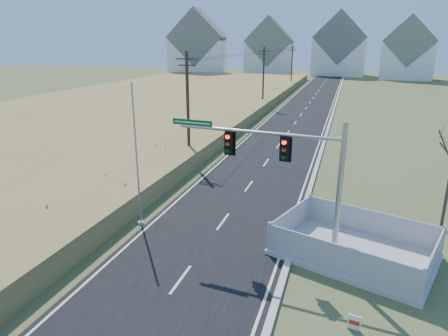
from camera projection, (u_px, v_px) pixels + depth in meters
ground at (198, 257)px, 18.78m from camera, size 260.00×260.00×0.00m
road at (309, 105)px, 64.27m from camera, size 8.00×180.00×0.06m
curb at (335, 105)px, 63.07m from camera, size 0.30×180.00×0.18m
reed_marsh at (145, 103)px, 61.79m from camera, size 38.00×110.00×1.30m
utility_pole_near at (188, 105)px, 32.86m from camera, size 1.80×0.26×9.00m
utility_pole_mid at (263, 77)px, 60.16m from camera, size 1.80×0.26×9.00m
utility_pole_far at (292, 66)px, 87.46m from camera, size 1.80×0.26×9.00m
condo_nw at (198, 49)px, 118.23m from camera, size 17.69×13.38×19.05m
condo_nnw at (270, 51)px, 120.07m from camera, size 14.93×11.17×17.03m
condo_n at (339, 49)px, 117.83m from camera, size 15.27×10.20×18.54m
condo_ne at (408, 53)px, 105.67m from camera, size 14.12×10.51×16.52m
traffic_signal_mast at (297, 175)px, 17.49m from camera, size 8.28×1.16×6.62m
fence_enclosure at (354, 251)px, 18.78m from camera, size 8.10×6.72×1.59m
open_sign at (354, 322)px, 13.98m from camera, size 0.46×0.13×0.57m
flagpole at (137, 171)px, 21.28m from camera, size 0.35×0.35×7.80m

